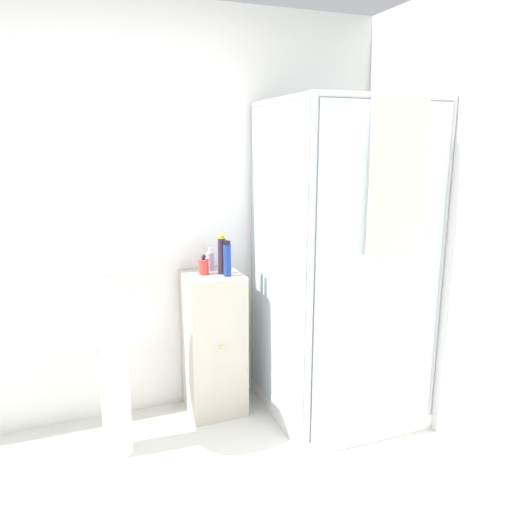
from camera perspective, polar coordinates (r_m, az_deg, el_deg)
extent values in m
cube|color=white|center=(3.10, -15.18, 4.17)|extent=(6.40, 0.06, 2.50)
cube|color=white|center=(3.44, 8.97, -16.00)|extent=(0.85, 0.85, 0.09)
cylinder|color=#B2B2B7|center=(3.65, 11.89, 1.09)|extent=(0.04, 0.04, 1.93)
cylinder|color=#B2B2B7|center=(3.29, -0.23, 0.09)|extent=(0.04, 0.04, 1.93)
cylinder|color=#B2B2B7|center=(3.01, 20.26, -1.90)|extent=(0.04, 0.04, 1.93)
cylinder|color=#B2B2B7|center=(2.56, 6.23, -3.67)|extent=(0.04, 0.04, 1.93)
cylinder|color=#B2B2B7|center=(2.68, 14.94, 17.23)|extent=(0.82, 0.04, 0.04)
cylinder|color=#B2B2B7|center=(3.38, 6.54, 16.54)|extent=(0.82, 0.04, 0.04)
cylinder|color=#B2B2B7|center=(2.84, 2.80, 17.35)|extent=(0.04, 0.82, 0.04)
cylinder|color=#B2B2B7|center=(3.25, 16.71, 16.26)|extent=(0.04, 0.82, 0.04)
cube|color=silver|center=(2.75, 13.99, -2.25)|extent=(0.78, 0.01, 1.81)
cube|color=silver|center=(2.91, 2.38, -1.07)|extent=(0.01, 0.78, 1.81)
cylinder|color=#B7BABF|center=(3.53, 9.64, -1.74)|extent=(0.02, 0.02, 1.45)
cylinder|color=#B7BABF|center=(3.38, 10.55, 10.38)|extent=(0.07, 0.07, 0.04)
cube|color=beige|center=(2.68, 15.79, 8.63)|extent=(0.33, 0.03, 0.80)
cube|color=beige|center=(3.21, -4.85, -9.94)|extent=(0.35, 0.34, 0.91)
sphere|color=gold|center=(3.03, -3.92, -10.38)|extent=(0.02, 0.02, 0.02)
cylinder|color=white|center=(2.92, -15.79, -14.80)|extent=(0.16, 0.16, 0.72)
cylinder|color=white|center=(2.75, -16.34, -6.68)|extent=(0.48, 0.48, 0.15)
cylinder|color=#B7BABF|center=(2.87, -16.80, -2.97)|extent=(0.02, 0.02, 0.13)
cube|color=#B7BABF|center=(2.82, -16.81, -2.08)|extent=(0.02, 0.07, 0.02)
cylinder|color=red|center=(3.04, -6.01, -1.26)|extent=(0.06, 0.06, 0.09)
cylinder|color=black|center=(3.03, -6.03, -0.24)|extent=(0.02, 0.02, 0.02)
cube|color=black|center=(3.01, -5.97, 0.00)|extent=(0.02, 0.03, 0.01)
cylinder|color=#281E33|center=(3.03, -3.94, -0.02)|extent=(0.05, 0.05, 0.22)
cylinder|color=gold|center=(3.01, -3.97, 2.24)|extent=(0.04, 0.04, 0.02)
cylinder|color=navy|center=(2.98, -3.31, -0.51)|extent=(0.05, 0.05, 0.19)
cylinder|color=black|center=(2.96, -3.34, 1.53)|extent=(0.04, 0.04, 0.02)
cylinder|color=#B299C6|center=(3.12, -5.26, -0.65)|extent=(0.05, 0.05, 0.12)
cylinder|color=silver|center=(3.10, -5.29, 0.59)|extent=(0.02, 0.02, 0.02)
cube|color=silver|center=(3.09, -5.23, 0.83)|extent=(0.01, 0.03, 0.01)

